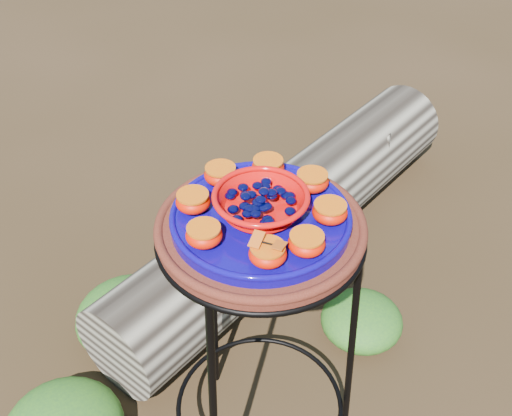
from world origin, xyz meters
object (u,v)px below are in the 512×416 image
cobalt_plate (261,219)px  driftwood_log (290,212)px  red_bowl (261,205)px  terracotta_saucer (261,230)px  plant_stand (260,352)px

cobalt_plate → driftwood_log: (0.49, 0.56, -0.60)m
red_bowl → terracotta_saucer: bearing=0.0°
driftwood_log → cobalt_plate: bearing=-131.2°
plant_stand → cobalt_plate: size_ratio=2.08×
plant_stand → driftwood_log: (0.49, 0.56, -0.20)m
terracotta_saucer → red_bowl: 0.06m
cobalt_plate → driftwood_log: bearing=48.8°
plant_stand → terracotta_saucer: terracotta_saucer is taller
terracotta_saucer → cobalt_plate: cobalt_plate is taller
cobalt_plate → driftwood_log: size_ratio=0.22×
plant_stand → cobalt_plate: bearing=0.0°
plant_stand → red_bowl: red_bowl is taller
terracotta_saucer → driftwood_log: (0.49, 0.56, -0.57)m
terracotta_saucer → driftwood_log: 0.94m
cobalt_plate → driftwood_log: 0.96m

